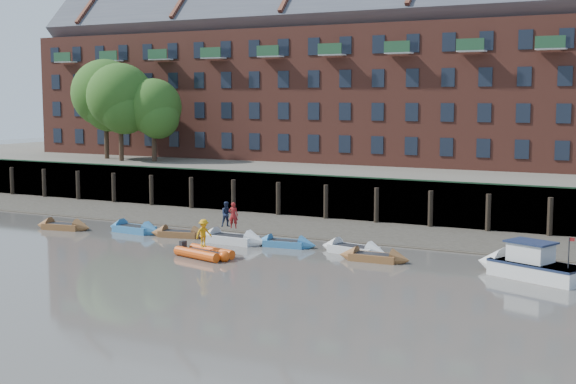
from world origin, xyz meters
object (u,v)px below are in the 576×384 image
Objects in this scene: person_rower_b at (227,214)px; rowboat_3 at (232,239)px; rowboat_0 at (63,226)px; rowboat_4 at (285,243)px; rowboat_1 at (134,229)px; rowboat_5 at (353,250)px; motor_launch at (520,264)px; rowboat_6 at (374,257)px; person_rower_a at (233,215)px; rowboat_2 at (180,234)px; rib_tender at (206,253)px; person_rib_crew at (204,233)px.

rowboat_3 is at bearing -65.68° from person_rower_b.
rowboat_0 is at bearing 142.22° from person_rower_b.
rowboat_1 is at bearing 174.66° from rowboat_4.
motor_launch is (9.80, -1.53, 0.38)m from rowboat_5.
rowboat_6 is 2.56× the size of person_rower_a.
person_rower_a is (-9.69, 0.92, 1.57)m from rowboat_6.
motor_launch reaches higher than rowboat_4.
rowboat_5 is at bearing -11.20° from rowboat_2.
rib_tender is at bearing -121.36° from rowboat_4.
person_rower_a is 4.49m from person_rib_crew.
person_rower_a reaches higher than rowboat_1.
person_rower_a is at bearing -17.42° from rowboat_2.
rowboat_0 is at bearing -160.68° from rowboat_1.
rowboat_1 reaches higher than rowboat_0.
rib_tender is at bearing 33.01° from motor_launch.
rowboat_1 is 0.75× the size of motor_launch.
person_rib_crew is (8.81, -4.83, 1.15)m from rowboat_1.
rowboat_0 is at bearing -179.58° from rib_tender.
rowboat_5 is (20.98, 1.45, 0.01)m from rowboat_0.
person_rower_b reaches higher than rib_tender.
rowboat_2 is 7.69m from rowboat_4.
rowboat_2 is 1.00× the size of rowboat_6.
person_rower_b reaches higher than rowboat_5.
rowboat_6 is 0.68× the size of motor_launch.
person_rib_crew reaches higher than rib_tender.
motor_launch is 3.84× the size of person_rib_crew.
rowboat_4 is at bearing -3.86° from rowboat_0.
rowboat_3 is (4.20, -0.33, 0.05)m from rowboat_2.
person_rib_crew is at bearing 76.92° from person_rower_a.
motor_launch is (7.93, -0.03, 0.40)m from rowboat_6.
person_rower_a reaches higher than rowboat_0.
motor_launch reaches higher than rib_tender.
person_rib_crew reaches higher than rowboat_0.
rowboat_0 is at bearing -18.97° from person_rower_a.
rowboat_3 reaches higher than rowboat_1.
rowboat_0 is 12.66m from person_rower_b.
rowboat_1 is at bearing 173.35° from rowboat_6.
rowboat_0 reaches higher than rowboat_6.
person_rower_b is (-18.27, 1.24, 1.15)m from motor_launch.
rowboat_6 is 10.53m from person_rower_b.
person_rower_a is at bearing -176.22° from rowboat_4.
person_rower_b reaches higher than rowboat_4.
person_rib_crew is (0.75, -4.41, -0.39)m from person_rower_a.
rowboat_3 reaches higher than rowboat_4.
rowboat_2 is at bearing 5.16° from rowboat_1.
rowboat_2 is at bearing 172.22° from rowboat_6.
rowboat_0 is at bearing 176.41° from rowboat_2.
rowboat_2 is 2.62× the size of person_rower_b.
rowboat_2 reaches higher than rib_tender.
motor_launch is (25.68, -1.36, 0.38)m from rowboat_1.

